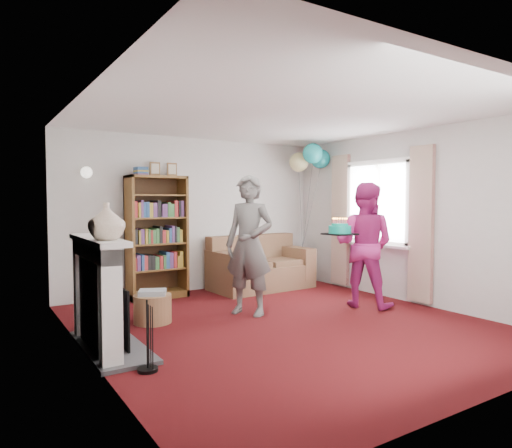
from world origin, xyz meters
TOP-DOWN VIEW (x-y plane):
  - ground at (0.00, 0.00)m, footprint 5.00×5.00m
  - wall_back at (0.00, 2.51)m, footprint 4.50×0.02m
  - wall_left at (-2.26, 0.00)m, footprint 0.02×5.00m
  - wall_right at (2.26, 0.00)m, footprint 0.02×5.00m
  - ceiling at (0.00, 0.00)m, footprint 4.50×5.00m
  - fireplace at (-2.09, 0.19)m, footprint 0.55×1.80m
  - window_bay at (2.21, 0.60)m, footprint 0.14×2.02m
  - wall_sconce at (-1.75, 2.36)m, footprint 0.16×0.23m
  - bookcase at (-0.76, 2.30)m, footprint 0.88×0.42m
  - sofa at (0.96, 2.07)m, footprint 1.68×0.89m
  - wicker_basket at (-1.32, 0.92)m, footprint 0.46×0.46m
  - person_striped at (-0.11, 0.64)m, footprint 0.71×0.79m
  - person_magenta at (1.49, 0.18)m, footprint 0.98×1.05m
  - birthday_cake at (0.96, 0.10)m, footprint 0.36×0.36m
  - balloons at (1.90, 1.86)m, footprint 0.67×0.72m
  - mantel_vase at (-2.12, -0.15)m, footprint 0.39×0.39m

SIDE VIEW (x-z plane):
  - ground at x=0.00m, z-range 0.00..0.00m
  - wicker_basket at x=-1.32m, z-range -0.02..0.38m
  - sofa at x=0.96m, z-range -0.11..0.78m
  - fireplace at x=-2.09m, z-range -0.05..1.07m
  - person_magenta at x=1.49m, z-range 0.00..1.73m
  - person_striped at x=-0.11m, z-range 0.00..1.81m
  - bookcase at x=-0.76m, z-range -0.12..1.95m
  - birthday_cake at x=0.96m, z-range 0.99..1.21m
  - window_bay at x=2.21m, z-range 0.10..2.30m
  - wall_back at x=0.00m, z-range 0.00..2.50m
  - wall_left at x=-2.26m, z-range 0.00..2.50m
  - wall_right at x=2.26m, z-range 0.00..2.50m
  - mantel_vase at x=-2.12m, z-range 1.12..1.47m
  - wall_sconce at x=-1.75m, z-range 1.80..1.96m
  - balloons at x=1.90m, z-range 1.32..3.12m
  - ceiling at x=0.00m, z-range 2.50..2.51m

